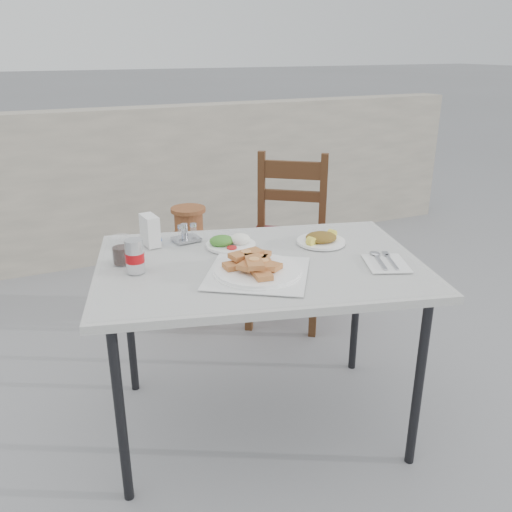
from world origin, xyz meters
name	(u,v)px	position (x,y,z in m)	size (l,w,h in m)	color
ground	(271,430)	(0.00, 0.00, 0.00)	(80.00, 80.00, 0.00)	slate
cafe_table	(260,273)	(-0.02, 0.08, 0.76)	(1.52, 1.22, 0.81)	black
pide_plate	(258,265)	(-0.09, -0.03, 0.85)	(0.53, 0.53, 0.08)	silver
salad_rice_plate	(230,242)	(-0.07, 0.30, 0.83)	(0.22, 0.22, 0.06)	white
salad_chopped_plate	(321,239)	(0.32, 0.17, 0.83)	(0.22, 0.22, 0.05)	white
soda_can	(135,256)	(-0.51, 0.18, 0.88)	(0.07, 0.07, 0.13)	silver
cola_glass	(122,251)	(-0.54, 0.30, 0.86)	(0.08, 0.08, 0.12)	white
napkin_holder	(150,230)	(-0.38, 0.46, 0.88)	(0.08, 0.12, 0.14)	silver
condiment_caddy	(186,235)	(-0.22, 0.45, 0.84)	(0.13, 0.11, 0.08)	#AFAFB6
cutlery_napkin	(384,261)	(0.44, -0.15, 0.82)	(0.23, 0.26, 0.02)	silver
chair	(288,237)	(0.60, 0.99, 0.54)	(0.64, 0.64, 1.04)	#3D2010
terracotta_urn	(191,266)	(0.05, 1.26, 0.34)	(0.41, 0.41, 0.72)	brown
back_wall	(136,184)	(0.00, 2.50, 0.60)	(6.00, 0.25, 1.20)	#AAA08D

